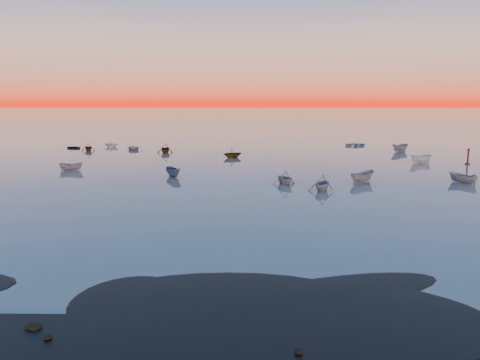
{
  "coord_description": "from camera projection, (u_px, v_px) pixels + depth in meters",
  "views": [
    {
      "loc": [
        -3.12,
        -25.23,
        11.11
      ],
      "look_at": [
        -3.88,
        28.0,
        1.44
      ],
      "focal_mm": 35.0,
      "sensor_mm": 36.0,
      "label": 1
    }
  ],
  "objects": [
    {
      "name": "boat_near_center",
      "position": [
        362.0,
        182.0,
        60.56
      ],
      "size": [
        4.0,
        4.4,
        1.46
      ],
      "primitive_type": "imported",
      "rotation": [
        0.0,
        0.0,
        2.24
      ],
      "color": "slate",
      "rests_on": "ground"
    },
    {
      "name": "moored_fleet",
      "position": [
        265.0,
        162.0,
        78.91
      ],
      "size": [
        124.0,
        58.0,
        1.2
      ],
      "primitive_type": null,
      "color": "silver",
      "rests_on": "ground"
    },
    {
      "name": "mud_lobes",
      "position": [
        303.0,
        300.0,
        25.78
      ],
      "size": [
        140.0,
        6.0,
        0.07
      ],
      "primitive_type": null,
      "color": "black",
      "rests_on": "ground"
    },
    {
      "name": "channel_marker",
      "position": [
        468.0,
        158.0,
        76.1
      ],
      "size": [
        0.79,
        0.79,
        2.82
      ],
      "color": "#430F0E",
      "rests_on": "ground"
    },
    {
      "name": "boat_near_right",
      "position": [
        285.0,
        184.0,
        59.36
      ],
      "size": [
        4.12,
        3.14,
        1.31
      ],
      "primitive_type": "imported",
      "rotation": [
        0.0,
        0.0,
        3.59
      ],
      "color": "slate",
      "rests_on": "ground"
    },
    {
      "name": "ground",
      "position": [
        258.0,
        137.0,
        125.14
      ],
      "size": [
        600.0,
        600.0,
        0.0
      ],
      "primitive_type": "plane",
      "color": "#6A6058",
      "rests_on": "ground"
    }
  ]
}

